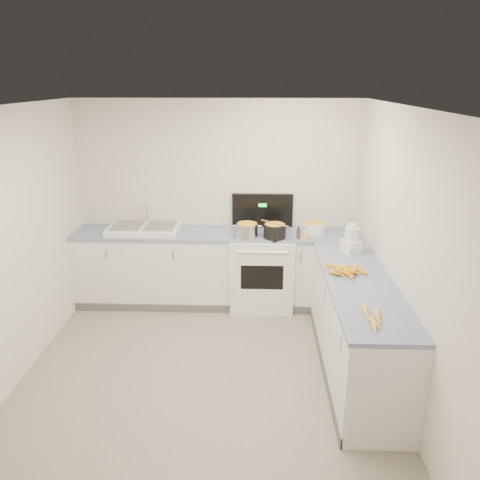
{
  "coord_description": "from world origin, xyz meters",
  "views": [
    {
      "loc": [
        0.48,
        -3.71,
        2.71
      ],
      "look_at": [
        0.3,
        1.1,
        1.05
      ],
      "focal_mm": 35.0,
      "sensor_mm": 36.0,
      "label": 1
    }
  ],
  "objects_px": {
    "black_pot": "(275,232)",
    "food_processor": "(351,240)",
    "stove": "(262,269)",
    "sink": "(144,228)",
    "spice_jar": "(306,236)",
    "extract_bottle": "(298,234)",
    "mixing_bowl": "(315,228)",
    "steel_pot": "(247,231)"
  },
  "relations": [
    {
      "from": "steel_pot",
      "to": "spice_jar",
      "type": "relative_size",
      "value": 2.75
    },
    {
      "from": "mixing_bowl",
      "to": "spice_jar",
      "type": "distance_m",
      "value": 0.31
    },
    {
      "from": "stove",
      "to": "extract_bottle",
      "type": "distance_m",
      "value": 0.7
    },
    {
      "from": "food_processor",
      "to": "mixing_bowl",
      "type": "bearing_deg",
      "value": 115.15
    },
    {
      "from": "black_pot",
      "to": "spice_jar",
      "type": "bearing_deg",
      "value": -12.12
    },
    {
      "from": "spice_jar",
      "to": "food_processor",
      "type": "height_order",
      "value": "food_processor"
    },
    {
      "from": "black_pot",
      "to": "food_processor",
      "type": "height_order",
      "value": "food_processor"
    },
    {
      "from": "extract_bottle",
      "to": "food_processor",
      "type": "distance_m",
      "value": 0.69
    },
    {
      "from": "stove",
      "to": "sink",
      "type": "relative_size",
      "value": 1.58
    },
    {
      "from": "stove",
      "to": "spice_jar",
      "type": "xyz_separation_m",
      "value": [
        0.5,
        -0.25,
        0.51
      ]
    },
    {
      "from": "steel_pot",
      "to": "black_pot",
      "type": "distance_m",
      "value": 0.32
    },
    {
      "from": "stove",
      "to": "spice_jar",
      "type": "distance_m",
      "value": 0.76
    },
    {
      "from": "steel_pot",
      "to": "stove",
      "type": "bearing_deg",
      "value": 42.64
    },
    {
      "from": "black_pot",
      "to": "food_processor",
      "type": "distance_m",
      "value": 0.93
    },
    {
      "from": "extract_bottle",
      "to": "food_processor",
      "type": "bearing_deg",
      "value": -39.84
    },
    {
      "from": "black_pot",
      "to": "stove",
      "type": "bearing_deg",
      "value": 130.15
    },
    {
      "from": "mixing_bowl",
      "to": "steel_pot",
      "type": "bearing_deg",
      "value": -166.15
    },
    {
      "from": "steel_pot",
      "to": "food_processor",
      "type": "distance_m",
      "value": 1.22
    },
    {
      "from": "extract_bottle",
      "to": "spice_jar",
      "type": "distance_m",
      "value": 0.1
    },
    {
      "from": "black_pot",
      "to": "food_processor",
      "type": "xyz_separation_m",
      "value": [
        0.8,
        -0.46,
        0.06
      ]
    },
    {
      "from": "stove",
      "to": "spice_jar",
      "type": "bearing_deg",
      "value": -26.19
    },
    {
      "from": "steel_pot",
      "to": "food_processor",
      "type": "bearing_deg",
      "value": -22.34
    },
    {
      "from": "sink",
      "to": "spice_jar",
      "type": "bearing_deg",
      "value": -7.63
    },
    {
      "from": "extract_bottle",
      "to": "steel_pot",
      "type": "bearing_deg",
      "value": 177.82
    },
    {
      "from": "mixing_bowl",
      "to": "extract_bottle",
      "type": "bearing_deg",
      "value": -133.99
    },
    {
      "from": "stove",
      "to": "food_processor",
      "type": "relative_size",
      "value": 4.23
    },
    {
      "from": "stove",
      "to": "food_processor",
      "type": "height_order",
      "value": "stove"
    },
    {
      "from": "stove",
      "to": "mixing_bowl",
      "type": "distance_m",
      "value": 0.83
    },
    {
      "from": "sink",
      "to": "extract_bottle",
      "type": "bearing_deg",
      "value": -6.31
    },
    {
      "from": "stove",
      "to": "sink",
      "type": "bearing_deg",
      "value": 179.38
    },
    {
      "from": "steel_pot",
      "to": "mixing_bowl",
      "type": "bearing_deg",
      "value": 13.85
    },
    {
      "from": "sink",
      "to": "steel_pot",
      "type": "distance_m",
      "value": 1.28
    },
    {
      "from": "sink",
      "to": "food_processor",
      "type": "bearing_deg",
      "value": -15.12
    },
    {
      "from": "stove",
      "to": "mixing_bowl",
      "type": "xyz_separation_m",
      "value": [
        0.63,
        0.03,
        0.53
      ]
    },
    {
      "from": "steel_pot",
      "to": "black_pot",
      "type": "height_order",
      "value": "steel_pot"
    },
    {
      "from": "sink",
      "to": "black_pot",
      "type": "bearing_deg",
      "value": -6.6
    },
    {
      "from": "black_pot",
      "to": "spice_jar",
      "type": "distance_m",
      "value": 0.37
    },
    {
      "from": "food_processor",
      "to": "stove",
      "type": "bearing_deg",
      "value": 146.28
    },
    {
      "from": "sink",
      "to": "mixing_bowl",
      "type": "height_order",
      "value": "sink"
    },
    {
      "from": "extract_bottle",
      "to": "mixing_bowl",
      "type": "bearing_deg",
      "value": 46.01
    },
    {
      "from": "sink",
      "to": "black_pot",
      "type": "height_order",
      "value": "sink"
    },
    {
      "from": "stove",
      "to": "black_pot",
      "type": "distance_m",
      "value": 0.58
    }
  ]
}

